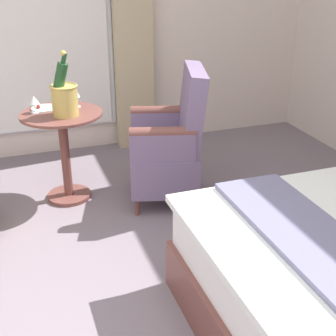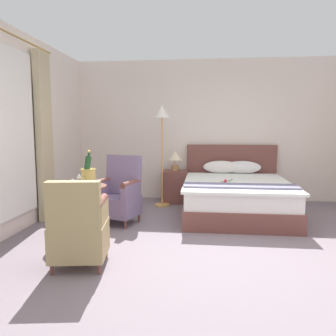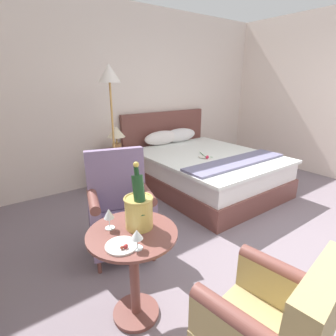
{
  "view_description": "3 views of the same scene",
  "coord_description": "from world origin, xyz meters",
  "px_view_note": "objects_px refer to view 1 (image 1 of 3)",
  "views": [
    {
      "loc": [
        1.73,
        0.03,
        1.76
      ],
      "look_at": [
        -0.26,
        0.72,
        0.79
      ],
      "focal_mm": 50.0,
      "sensor_mm": 36.0,
      "label": 1
    },
    {
      "loc": [
        -0.07,
        -3.64,
        1.43
      ],
      "look_at": [
        -0.57,
        0.92,
        0.88
      ],
      "focal_mm": 35.0,
      "sensor_mm": 36.0,
      "label": 2
    },
    {
      "loc": [
        -2.31,
        -0.99,
        1.65
      ],
      "look_at": [
        -0.83,
        1.04,
        0.81
      ],
      "focal_mm": 28.0,
      "sensor_mm": 36.0,
      "label": 3
    }
  ],
  "objects_px": {
    "wine_glass_near_edge": "(34,101)",
    "snack_plate": "(44,108)",
    "champagne_bucket": "(64,96)",
    "wine_glass_near_bucket": "(75,94)",
    "side_table_round": "(64,145)",
    "armchair_by_window": "(171,146)"
  },
  "relations": [
    {
      "from": "wine_glass_near_bucket",
      "to": "armchair_by_window",
      "type": "bearing_deg",
      "value": 59.36
    },
    {
      "from": "champagne_bucket",
      "to": "wine_glass_near_edge",
      "type": "distance_m",
      "value": 0.25
    },
    {
      "from": "side_table_round",
      "to": "snack_plate",
      "type": "bearing_deg",
      "value": -140.51
    },
    {
      "from": "side_table_round",
      "to": "snack_plate",
      "type": "xyz_separation_m",
      "value": [
        -0.13,
        -0.11,
        0.26
      ]
    },
    {
      "from": "side_table_round",
      "to": "wine_glass_near_bucket",
      "type": "xyz_separation_m",
      "value": [
        -0.1,
        0.13,
        0.36
      ]
    },
    {
      "from": "wine_glass_near_edge",
      "to": "snack_plate",
      "type": "xyz_separation_m",
      "value": [
        -0.07,
        0.07,
        -0.08
      ]
    },
    {
      "from": "side_table_round",
      "to": "armchair_by_window",
      "type": "distance_m",
      "value": 0.8
    },
    {
      "from": "wine_glass_near_bucket",
      "to": "wine_glass_near_edge",
      "type": "xyz_separation_m",
      "value": [
        0.04,
        -0.3,
        -0.01
      ]
    },
    {
      "from": "wine_glass_near_bucket",
      "to": "wine_glass_near_edge",
      "type": "bearing_deg",
      "value": -83.01
    },
    {
      "from": "wine_glass_near_edge",
      "to": "snack_plate",
      "type": "height_order",
      "value": "wine_glass_near_edge"
    },
    {
      "from": "side_table_round",
      "to": "champagne_bucket",
      "type": "xyz_separation_m",
      "value": [
        0.07,
        0.02,
        0.4
      ]
    },
    {
      "from": "snack_plate",
      "to": "wine_glass_near_bucket",
      "type": "bearing_deg",
      "value": 82.77
    },
    {
      "from": "side_table_round",
      "to": "wine_glass_near_bucket",
      "type": "bearing_deg",
      "value": 128.0
    },
    {
      "from": "side_table_round",
      "to": "wine_glass_near_bucket",
      "type": "relative_size",
      "value": 4.75
    },
    {
      "from": "wine_glass_near_edge",
      "to": "snack_plate",
      "type": "distance_m",
      "value": 0.13
    },
    {
      "from": "side_table_round",
      "to": "wine_glass_near_edge",
      "type": "bearing_deg",
      "value": -109.58
    },
    {
      "from": "champagne_bucket",
      "to": "wine_glass_near_bucket",
      "type": "distance_m",
      "value": 0.2
    },
    {
      "from": "wine_glass_near_bucket",
      "to": "armchair_by_window",
      "type": "height_order",
      "value": "armchair_by_window"
    },
    {
      "from": "armchair_by_window",
      "to": "wine_glass_near_bucket",
      "type": "bearing_deg",
      "value": -120.64
    },
    {
      "from": "champagne_bucket",
      "to": "armchair_by_window",
      "type": "distance_m",
      "value": 0.86
    },
    {
      "from": "snack_plate",
      "to": "armchair_by_window",
      "type": "bearing_deg",
      "value": 65.04
    },
    {
      "from": "snack_plate",
      "to": "armchair_by_window",
      "type": "height_order",
      "value": "armchair_by_window"
    }
  ]
}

